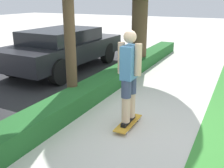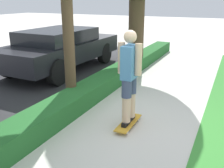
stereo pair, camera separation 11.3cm
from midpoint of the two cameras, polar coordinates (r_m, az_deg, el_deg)
ground_plane at (r=5.06m, az=5.72°, el=-9.33°), size 60.00×60.00×0.00m
hedge_row at (r=5.65m, az=-9.71°, el=-4.21°), size 15.40×0.60×0.40m
skateboard at (r=5.05m, az=2.94°, el=-8.45°), size 0.85×0.24×0.09m
skater_person at (r=4.70m, az=3.13°, el=1.85°), size 0.51×0.45×1.73m
parked_car_middle at (r=8.97m, az=-11.48°, el=7.78°), size 4.74×2.02×1.37m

